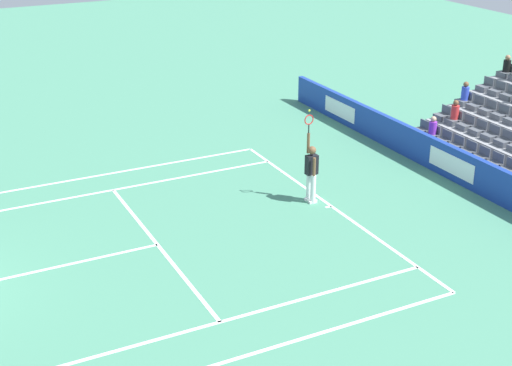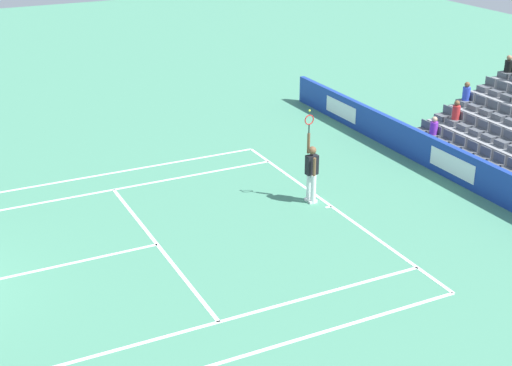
{
  "view_description": "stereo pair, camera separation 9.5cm",
  "coord_description": "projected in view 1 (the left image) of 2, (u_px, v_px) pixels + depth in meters",
  "views": [
    {
      "loc": [
        -16.86,
        -0.9,
        9.26
      ],
      "look_at": [
        0.29,
        -9.51,
        1.1
      ],
      "focal_mm": 51.69,
      "sensor_mm": 36.0,
      "label": 1
    },
    {
      "loc": [
        -16.9,
        -0.98,
        9.26
      ],
      "look_at": [
        0.29,
        -9.51,
        1.1
      ],
      "focal_mm": 51.69,
      "sensor_mm": 36.0,
      "label": 2
    }
  ],
  "objects": [
    {
      "name": "line_doubles_sideline_right",
      "position": [
        227.0,
        361.0,
        15.06
      ],
      "size": [
        0.1,
        11.89,
        0.01
      ],
      "primitive_type": "cube",
      "color": "white",
      "rests_on": "ground"
    },
    {
      "name": "line_centre_mark",
      "position": [
        328.0,
        207.0,
        21.99
      ],
      "size": [
        0.1,
        0.2,
        0.01
      ],
      "primitive_type": "cube",
      "color": "white",
      "rests_on": "ground"
    },
    {
      "name": "sponsor_barrier",
      "position": [
        454.0,
        164.0,
        23.72
      ],
      "size": [
        19.89,
        0.22,
        1.1
      ],
      "color": "#193899",
      "rests_on": "ground"
    },
    {
      "name": "line_centre_service",
      "position": [
        36.0,
        271.0,
        18.44
      ],
      "size": [
        0.1,
        6.4,
        0.01
      ],
      "primitive_type": "cube",
      "color": "white",
      "rests_on": "ground"
    },
    {
      "name": "line_doubles_sideline_left",
      "position": [
        88.0,
        177.0,
        24.08
      ],
      "size": [
        0.1,
        11.89,
        0.01
      ],
      "primitive_type": "cube",
      "color": "white",
      "rests_on": "ground"
    },
    {
      "name": "line_singles_sideline_right",
      "position": [
        201.0,
        327.0,
        16.19
      ],
      "size": [
        0.1,
        11.89,
        0.01
      ],
      "primitive_type": "cube",
      "color": "white",
      "rests_on": "ground"
    },
    {
      "name": "line_baseline",
      "position": [
        331.0,
        206.0,
        22.03
      ],
      "size": [
        10.97,
        0.1,
        0.01
      ],
      "primitive_type": "cube",
      "color": "white",
      "rests_on": "ground"
    },
    {
      "name": "line_service",
      "position": [
        157.0,
        245.0,
        19.76
      ],
      "size": [
        8.23,
        0.1,
        0.01
      ],
      "primitive_type": "cube",
      "color": "white",
      "rests_on": "ground"
    },
    {
      "name": "tennis_player",
      "position": [
        311.0,
        171.0,
        21.97
      ],
      "size": [
        0.53,
        0.37,
        2.85
      ],
      "color": "white",
      "rests_on": "ground"
    },
    {
      "name": "line_singles_sideline_left",
      "position": [
        99.0,
        193.0,
        22.96
      ],
      "size": [
        0.1,
        11.89,
        0.01
      ],
      "primitive_type": "cube",
      "color": "white",
      "rests_on": "ground"
    }
  ]
}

